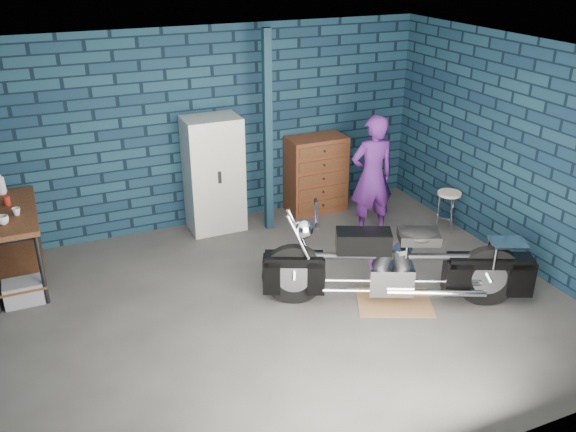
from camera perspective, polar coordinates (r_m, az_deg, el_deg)
name	(u,v)px	position (r m, az deg, el deg)	size (l,w,h in m)	color
ground	(289,306)	(6.79, 0.08, -8.40)	(6.00, 6.00, 0.00)	#4E4B49
room_walls	(268,125)	(6.46, -1.90, 8.46)	(6.02, 5.01, 2.71)	#102436
support_post	(268,134)	(8.05, -1.91, 7.65)	(0.10, 0.10, 2.70)	#122B38
workbench	(15,247)	(7.69, -24.18, -2.65)	(0.60, 1.40, 0.91)	brown
drip_mat	(394,302)	(6.94, 9.91, -7.93)	(0.82, 0.61, 0.01)	olive
motorcycle	(398,259)	(6.67, 10.24, -3.98)	(2.49, 0.68, 1.10)	black
person	(372,176)	(8.12, 7.87, 3.70)	(0.61, 0.40, 1.66)	#4E1C6B
storage_bin	(24,292)	(7.39, -23.50, -6.53)	(0.41, 0.29, 0.25)	gray
locker	(214,175)	(8.28, -6.94, 3.86)	(0.74, 0.53, 1.58)	beige
tool_chest	(316,174)	(8.88, 2.68, 3.90)	(0.84, 0.47, 1.12)	brown
shop_stool	(447,212)	(8.60, 14.69, 0.40)	(0.32, 0.32, 0.58)	beige
cup_a	(3,220)	(7.16, -25.12, -0.35)	(0.12, 0.12, 0.10)	beige
cup_b	(16,212)	(7.34, -24.07, 0.39)	(0.09, 0.09, 0.08)	beige
mug_red	(7,201)	(7.65, -24.84, 1.31)	(0.08, 0.08, 0.11)	maroon
bottle	(0,182)	(7.99, -25.34, 2.87)	(0.11, 0.11, 0.29)	gray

